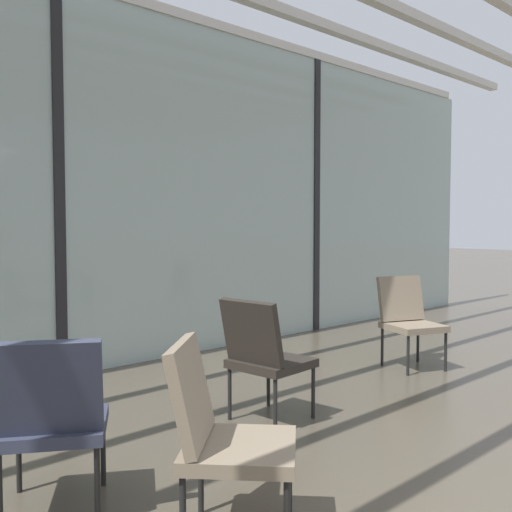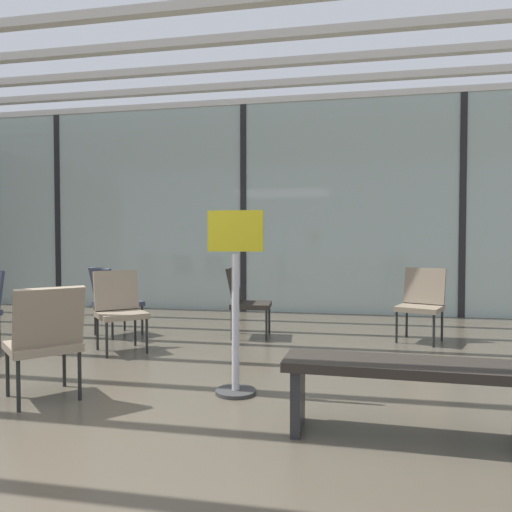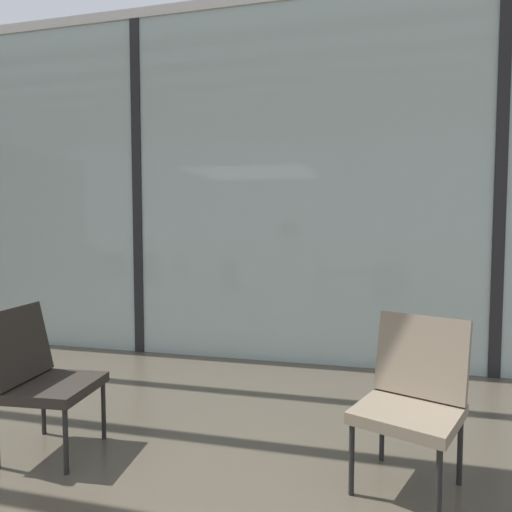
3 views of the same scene
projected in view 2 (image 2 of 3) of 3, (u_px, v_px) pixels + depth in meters
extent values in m
plane|color=#4C4438|center=(69.00, 429.00, 3.03)|extent=(60.00, 60.00, 0.00)
cube|color=#A3B7B2|center=(244.00, 209.00, 8.07)|extent=(14.00, 0.08, 3.50)
cube|color=black|center=(59.00, 211.00, 8.74)|extent=(0.10, 0.12, 3.50)
cube|color=black|center=(244.00, 209.00, 8.07)|extent=(0.10, 0.12, 3.50)
cube|color=black|center=(462.00, 206.00, 7.41)|extent=(0.10, 0.12, 3.50)
cube|color=beige|center=(173.00, 8.00, 4.78)|extent=(13.72, 0.12, 0.10)
cube|color=beige|center=(199.00, 42.00, 5.59)|extent=(13.72, 0.12, 0.10)
cube|color=beige|center=(217.00, 67.00, 6.40)|extent=(13.72, 0.12, 0.10)
cube|color=beige|center=(232.00, 87.00, 7.20)|extent=(13.72, 0.12, 0.10)
cube|color=beige|center=(244.00, 102.00, 8.01)|extent=(13.72, 0.12, 0.10)
ellipsoid|color=silver|center=(309.00, 210.00, 14.24)|extent=(12.58, 4.27, 4.27)
sphere|color=gray|center=(130.00, 212.00, 15.35)|extent=(2.35, 2.35, 2.35)
sphere|color=black|center=(177.00, 195.00, 12.97)|extent=(0.28, 0.28, 0.28)
sphere|color=black|center=(208.00, 194.00, 12.80)|extent=(0.28, 0.28, 0.28)
sphere|color=black|center=(241.00, 194.00, 12.62)|extent=(0.28, 0.28, 0.28)
sphere|color=black|center=(274.00, 193.00, 12.45)|extent=(0.28, 0.28, 0.28)
cube|color=#7F705B|center=(420.00, 308.00, 5.61)|extent=(0.63, 0.63, 0.06)
cube|color=#7F705B|center=(425.00, 286.00, 5.78)|extent=(0.50, 0.31, 0.44)
cylinder|color=black|center=(397.00, 327.00, 5.56)|extent=(0.03, 0.03, 0.37)
cylinder|color=black|center=(434.00, 331.00, 5.33)|extent=(0.03, 0.03, 0.37)
cylinder|color=black|center=(407.00, 322.00, 5.91)|extent=(0.03, 0.03, 0.37)
cylinder|color=black|center=(442.00, 325.00, 5.68)|extent=(0.03, 0.03, 0.37)
cube|color=#7F705B|center=(122.00, 315.00, 5.12)|extent=(0.68, 0.68, 0.06)
cube|color=#7F705B|center=(116.00, 290.00, 5.30)|extent=(0.45, 0.43, 0.44)
cylinder|color=black|center=(107.00, 340.00, 4.84)|extent=(0.03, 0.03, 0.37)
cylinder|color=black|center=(147.00, 336.00, 5.06)|extent=(0.03, 0.03, 0.37)
cylinder|color=black|center=(97.00, 333.00, 5.20)|extent=(0.03, 0.03, 0.37)
cylinder|color=black|center=(135.00, 330.00, 5.42)|extent=(0.03, 0.03, 0.37)
cube|color=#28231E|center=(251.00, 305.00, 5.90)|extent=(0.52, 0.52, 0.06)
cube|color=#28231E|center=(234.00, 285.00, 5.91)|extent=(0.18, 0.49, 0.44)
cylinder|color=black|center=(266.00, 326.00, 5.67)|extent=(0.03, 0.03, 0.37)
cylinder|color=black|center=(269.00, 320.00, 6.09)|extent=(0.03, 0.03, 0.37)
cylinder|color=black|center=(232.00, 325.00, 5.72)|extent=(0.03, 0.03, 0.37)
cylinder|color=black|center=(237.00, 319.00, 6.14)|extent=(0.03, 0.03, 0.37)
cube|color=#7F705B|center=(43.00, 346.00, 3.60)|extent=(0.68, 0.68, 0.06)
cube|color=#7F705B|center=(49.00, 317.00, 3.42)|extent=(0.43, 0.45, 0.44)
cylinder|color=black|center=(64.00, 364.00, 3.90)|extent=(0.03, 0.03, 0.37)
cylinder|color=black|center=(8.00, 373.00, 3.65)|extent=(0.03, 0.03, 0.37)
cylinder|color=black|center=(80.00, 376.00, 3.57)|extent=(0.03, 0.03, 0.37)
cylinder|color=black|center=(18.00, 386.00, 3.32)|extent=(0.03, 0.03, 0.37)
cube|color=#33384C|center=(119.00, 304.00, 6.02)|extent=(0.66, 0.66, 0.06)
cube|color=#33384C|center=(103.00, 285.00, 5.86)|extent=(0.48, 0.37, 0.44)
cylinder|color=black|center=(142.00, 320.00, 6.04)|extent=(0.03, 0.03, 0.37)
cylinder|color=black|center=(125.00, 317.00, 6.32)|extent=(0.03, 0.03, 0.37)
cylinder|color=black|center=(112.00, 325.00, 5.73)|extent=(0.03, 0.03, 0.37)
cylinder|color=black|center=(95.00, 321.00, 6.02)|extent=(0.03, 0.03, 0.37)
cube|color=#28231E|center=(408.00, 367.00, 2.87)|extent=(1.51, 0.45, 0.06)
cube|color=#262628|center=(298.00, 397.00, 3.03)|extent=(0.06, 0.36, 0.41)
cylinder|color=#333333|center=(236.00, 392.00, 3.72)|extent=(0.32, 0.32, 0.03)
cylinder|color=#B2B2B7|center=(236.00, 324.00, 3.71)|extent=(0.06, 0.06, 1.10)
cube|color=gold|center=(235.00, 231.00, 3.68)|extent=(0.44, 0.03, 0.32)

